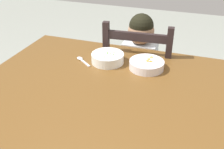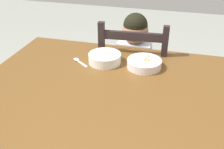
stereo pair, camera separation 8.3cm
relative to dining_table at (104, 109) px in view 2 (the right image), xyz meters
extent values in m
cube|color=brown|center=(0.00, 0.00, 0.07)|extent=(1.29, 1.09, 0.04)
cylinder|color=brown|center=(-0.57, 0.47, -0.30)|extent=(0.07, 0.07, 0.71)
cylinder|color=brown|center=(0.57, 0.47, -0.30)|extent=(0.07, 0.07, 0.71)
cube|color=black|center=(0.03, 0.65, -0.23)|extent=(0.45, 0.45, 0.02)
cube|color=black|center=(0.20, 0.85, -0.45)|extent=(0.04, 0.04, 0.42)
cube|color=black|center=(-0.17, 0.82, -0.45)|extent=(0.04, 0.04, 0.42)
cube|color=black|center=(0.23, 0.47, -0.45)|extent=(0.04, 0.04, 0.42)
cube|color=black|center=(-0.15, 0.44, -0.45)|extent=(0.04, 0.04, 0.42)
cube|color=black|center=(0.23, 0.47, 0.03)|extent=(0.04, 0.04, 0.50)
cube|color=black|center=(-0.15, 0.44, 0.03)|extent=(0.04, 0.04, 0.50)
cube|color=black|center=(0.04, 0.46, 0.21)|extent=(0.36, 0.05, 0.05)
cube|color=black|center=(0.04, 0.46, 0.06)|extent=(0.36, 0.05, 0.05)
cube|color=silver|center=(0.03, 0.62, -0.06)|extent=(0.22, 0.14, 0.32)
sphere|color=#A4795A|center=(0.03, 0.62, 0.18)|extent=(0.17, 0.17, 0.17)
sphere|color=black|center=(0.03, 0.62, 0.22)|extent=(0.16, 0.16, 0.16)
cylinder|color=#3F4C72|center=(-0.03, 0.50, -0.44)|extent=(0.07, 0.07, 0.44)
cylinder|color=#3F4C72|center=(0.08, 0.50, -0.44)|extent=(0.07, 0.07, 0.44)
cylinder|color=silver|center=(-0.10, 0.52, 0.02)|extent=(0.06, 0.24, 0.13)
cylinder|color=silver|center=(0.16, 0.52, 0.02)|extent=(0.06, 0.24, 0.13)
cylinder|color=white|center=(-0.08, 0.30, 0.12)|extent=(0.18, 0.18, 0.05)
cylinder|color=white|center=(-0.08, 0.30, 0.10)|extent=(0.08, 0.08, 0.01)
cylinder|color=#50942B|center=(-0.08, 0.30, 0.13)|extent=(0.15, 0.15, 0.03)
sphere|color=#589232|center=(-0.05, 0.30, 0.14)|extent=(0.01, 0.01, 0.01)
sphere|color=#489528|center=(-0.09, 0.25, 0.14)|extent=(0.01, 0.01, 0.01)
sphere|color=#509D2F|center=(-0.09, 0.30, 0.14)|extent=(0.01, 0.01, 0.01)
sphere|color=#55932B|center=(-0.06, 0.33, 0.14)|extent=(0.01, 0.01, 0.01)
sphere|color=#5C8E2A|center=(-0.09, 0.31, 0.14)|extent=(0.01, 0.01, 0.01)
sphere|color=#499B2B|center=(-0.07, 0.31, 0.14)|extent=(0.01, 0.01, 0.01)
cylinder|color=white|center=(0.14, 0.30, 0.12)|extent=(0.19, 0.19, 0.05)
cylinder|color=white|center=(0.14, 0.30, 0.10)|extent=(0.08, 0.08, 0.01)
cylinder|color=orange|center=(0.14, 0.30, 0.12)|extent=(0.15, 0.15, 0.03)
cube|color=orange|center=(0.15, 0.30, 0.14)|extent=(0.02, 0.02, 0.01)
cube|color=orange|center=(0.16, 0.30, 0.14)|extent=(0.02, 0.02, 0.01)
cube|color=orange|center=(0.16, 0.35, 0.14)|extent=(0.02, 0.02, 0.01)
cube|color=orange|center=(0.15, 0.32, 0.14)|extent=(0.02, 0.02, 0.01)
cube|color=silver|center=(-0.20, 0.24, 0.10)|extent=(0.08, 0.07, 0.00)
ellipsoid|color=silver|center=(-0.25, 0.28, 0.10)|extent=(0.05, 0.05, 0.01)
camera|label=1|loc=(0.39, -0.99, 0.80)|focal=43.36mm
camera|label=2|loc=(0.31, -1.02, 0.80)|focal=43.36mm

